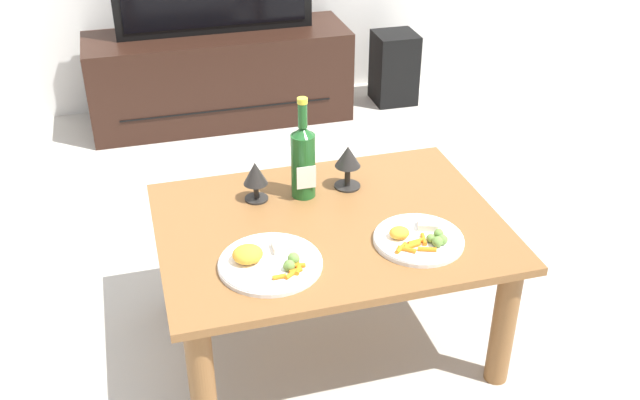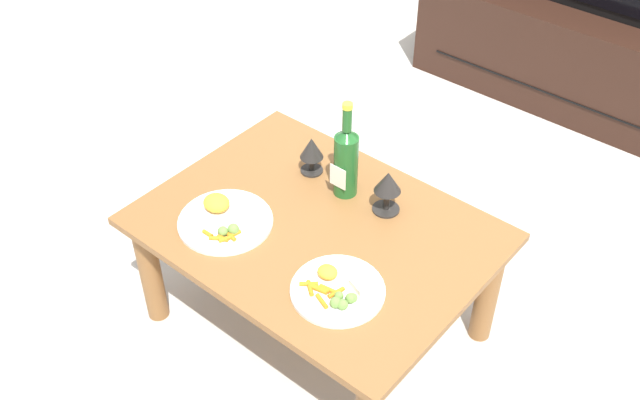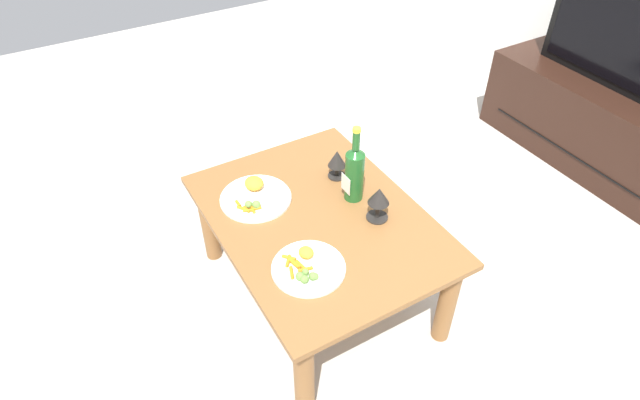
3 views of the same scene
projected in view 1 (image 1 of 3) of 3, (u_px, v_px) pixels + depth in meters
name	position (u px, v px, depth m)	size (l,w,h in m)	color
ground_plane	(329.00, 337.00, 2.39)	(6.40, 6.40, 0.00)	#B7B2A8
dining_table	(329.00, 245.00, 2.21)	(1.00, 0.75, 0.44)	brown
tv_stand	(220.00, 77.00, 3.75)	(1.30, 0.43, 0.46)	black
floor_speaker	(394.00, 68.00, 3.97)	(0.22, 0.22, 0.38)	black
wine_bottle	(303.00, 159.00, 2.24)	(0.08, 0.08, 0.33)	#1E5923
goblet_left	(255.00, 175.00, 2.24)	(0.08, 0.08, 0.13)	black
goblet_right	(348.00, 160.00, 2.30)	(0.08, 0.08, 0.14)	black
dinner_plate_left	(269.00, 261.00, 1.97)	(0.28, 0.28, 0.06)	white
dinner_plate_right	(419.00, 238.00, 2.07)	(0.26, 0.26, 0.04)	white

